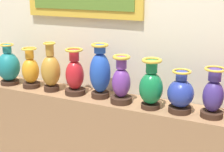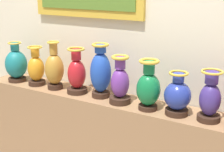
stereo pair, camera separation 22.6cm
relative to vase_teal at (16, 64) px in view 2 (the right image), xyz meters
name	(u,v)px [view 2 (the right image)]	position (x,y,z in m)	size (l,w,h in m)	color
back_wall	(126,38)	(0.91, 0.26, 0.26)	(4.88, 0.14, 2.72)	beige
vase_teal	(16,64)	(0.00, 0.00, 0.00)	(0.18, 0.18, 0.33)	#382319
vase_amber	(36,69)	(0.22, 0.01, -0.01)	(0.14, 0.14, 0.32)	#382319
vase_ochre	(54,69)	(0.41, 0.01, 0.01)	(0.15, 0.15, 0.38)	#382319
vase_crimson	(77,74)	(0.62, 0.02, 0.00)	(0.15, 0.15, 0.35)	#382319
vase_sapphire	(101,72)	(0.82, 0.04, 0.04)	(0.15, 0.15, 0.40)	#382319
vase_violet	(120,83)	(1.01, 0.00, 0.00)	(0.15, 0.15, 0.34)	#382319
vase_emerald	(148,88)	(1.22, -0.01, 0.01)	(0.16, 0.16, 0.34)	#382319
vase_cobalt	(177,96)	(1.42, 0.01, -0.02)	(0.17, 0.17, 0.28)	#382319
vase_indigo	(210,99)	(1.62, 0.01, 0.00)	(0.14, 0.14, 0.32)	#382319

